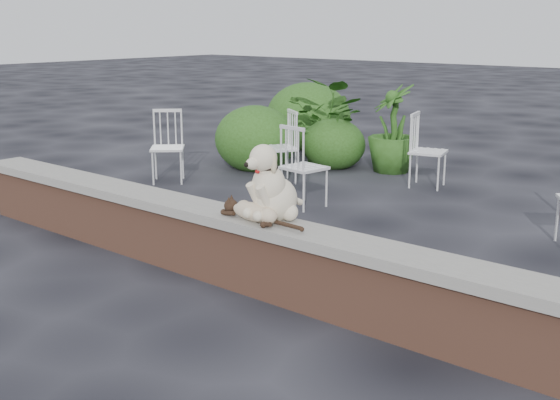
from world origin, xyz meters
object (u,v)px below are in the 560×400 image
Objects in this scene: chair_a at (167,147)px; potted_plant_b at (393,128)px; chair_e at (428,150)px; cat at (255,211)px; dog at (276,181)px; chair_b at (278,147)px; chair_c at (304,166)px; potted_plant_a at (332,122)px.

chair_a is 0.76× the size of potted_plant_b.
chair_a is (-2.76, -1.92, 0.00)m from chair_e.
dog is at bearing 70.06° from cat.
chair_a reaches higher than cat.
potted_plant_b is (0.81, 1.53, 0.15)m from chair_b.
chair_a is 3.12m from potted_plant_b.
chair_a is at bearing 12.12° from chair_c.
chair_e is at bearing 109.26° from dog.
dog reaches higher than chair_e.
chair_a is 1.00× the size of chair_c.
chair_e is 1.00× the size of chair_a.
chair_b is 1.35m from potted_plant_a.
chair_c is at bearing 146.73° from chair_e.
chair_c is at bearing 130.89° from dog.
dog is 0.64× the size of chair_c.
cat is 3.87m from chair_b.
cat is at bearing -109.94° from dog.
chair_e is at bearing 107.78° from cat.
chair_b is 1.45m from chair_a.
potted_plant_b is at bearing 96.32° from chair_b.
chair_e is 1.92m from chair_b.
cat is 1.02× the size of chair_e.
chair_a is at bearing 156.04° from cat.
chair_a is (-1.13, -0.91, 0.00)m from chair_b.
potted_plant_b is at bearing 11.77° from potted_plant_a.
chair_b is at bearing 107.45° from chair_e.
potted_plant_a is at bearing 21.78° from chair_a.
cat is 5.04m from potted_plant_a.
chair_b is 1.00× the size of chair_a.
chair_b is 0.76× the size of potted_plant_b.
chair_e is at bearing -32.09° from potted_plant_b.
potted_plant_a is (-2.51, 4.27, -0.24)m from dog.
chair_a is 0.73× the size of potted_plant_a.
potted_plant_a reaches higher than chair_c.
potted_plant_a is 0.93m from potted_plant_b.
potted_plant_a is (-2.43, 4.42, -0.02)m from cat.
potted_plant_a is 1.05× the size of potted_plant_b.
chair_b is 0.73× the size of potted_plant_a.
chair_e is at bearing -10.71° from potted_plant_a.
chair_b is at bearing -28.78° from chair_c.
potted_plant_b reaches higher than chair_c.
potted_plant_b is at bearing 116.41° from cat.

